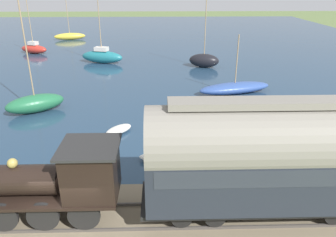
{
  "coord_description": "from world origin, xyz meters",
  "views": [
    {
      "loc": [
        -9.94,
        -3.32,
        8.9
      ],
      "look_at": [
        7.62,
        -3.82,
        1.52
      ],
      "focal_mm": 35.0,
      "sensor_mm": 36.0,
      "label": 1
    }
  ],
  "objects": [
    {
      "name": "sailboat_teal",
      "position": [
        28.43,
        3.33,
        0.79
      ],
      "size": [
        2.84,
        5.26,
        8.67
      ],
      "rotation": [
        0.0,
        0.0,
        -0.28
      ],
      "color": "#1E707A",
      "rests_on": "harbor_water"
    },
    {
      "name": "rowboat_off_pier",
      "position": [
        4.14,
        -11.07,
        0.24
      ],
      "size": [
        1.55,
        2.1,
        0.46
      ],
      "rotation": [
        0.0,
        0.0,
        0.3
      ],
      "color": "silver",
      "rests_on": "harbor_water"
    },
    {
      "name": "passenger_coach",
      "position": [
        0.27,
        -7.5,
        3.11
      ],
      "size": [
        2.61,
        9.76,
        4.65
      ],
      "color": "black",
      "rests_on": "rail_embankment"
    },
    {
      "name": "harbor_water",
      "position": [
        42.81,
        0.0,
        0.0
      ],
      "size": [
        80.0,
        80.0,
        0.01
      ],
      "color": "navy",
      "rests_on": "ground"
    },
    {
      "name": "rowboat_mid_harbor",
      "position": [
        8.96,
        -0.73,
        0.23
      ],
      "size": [
        2.05,
        1.97,
        0.44
      ],
      "rotation": [
        0.0,
        0.0,
        0.84
      ],
      "color": "silver",
      "rests_on": "harbor_water"
    },
    {
      "name": "ground_plane",
      "position": [
        0.0,
        0.0,
        0.0
      ],
      "size": [
        200.0,
        200.0,
        0.0
      ],
      "primitive_type": "plane",
      "color": "#607542"
    },
    {
      "name": "rowboat_far_out",
      "position": [
        5.15,
        -3.45,
        0.22
      ],
      "size": [
        1.45,
        2.68,
        0.43
      ],
      "rotation": [
        0.0,
        0.0,
        -0.27
      ],
      "color": "silver",
      "rests_on": "harbor_water"
    },
    {
      "name": "sailboat_green",
      "position": [
        12.8,
        5.74,
        0.7
      ],
      "size": [
        3.5,
        4.35,
        9.17
      ],
      "rotation": [
        0.0,
        0.0,
        0.55
      ],
      "color": "#236B42",
      "rests_on": "harbor_water"
    },
    {
      "name": "rail_embankment",
      "position": [
        0.27,
        0.0,
        0.24
      ],
      "size": [
        4.49,
        56.0,
        0.6
      ],
      "color": "#84755B",
      "rests_on": "ground"
    },
    {
      "name": "sailboat_black",
      "position": [
        26.01,
        -8.36,
        0.79
      ],
      "size": [
        2.48,
        3.63,
        8.39
      ],
      "rotation": [
        0.0,
        0.0,
        -0.29
      ],
      "color": "black",
      "rests_on": "harbor_water"
    },
    {
      "name": "sailboat_blue",
      "position": [
        16.66,
        -9.79,
        0.49
      ],
      "size": [
        3.29,
        6.66,
        4.95
      ],
      "rotation": [
        0.0,
        0.0,
        0.26
      ],
      "color": "#335199",
      "rests_on": "harbor_water"
    },
    {
      "name": "sailboat_yellow",
      "position": [
        45.22,
        11.23,
        0.59
      ],
      "size": [
        2.39,
        5.09,
        7.19
      ],
      "rotation": [
        0.0,
        0.0,
        0.26
      ],
      "color": "gold",
      "rests_on": "harbor_water"
    },
    {
      "name": "steam_locomotive",
      "position": [
        0.27,
        0.39,
        2.31
      ],
      "size": [
        2.06,
        5.84,
        3.14
      ],
      "color": "black",
      "rests_on": "rail_embankment"
    },
    {
      "name": "sailboat_red",
      "position": [
        34.24,
        13.27,
        0.66
      ],
      "size": [
        2.62,
        4.1,
        7.27
      ],
      "rotation": [
        0.0,
        0.0,
        -0.36
      ],
      "color": "#B72D23",
      "rests_on": "harbor_water"
    }
  ]
}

